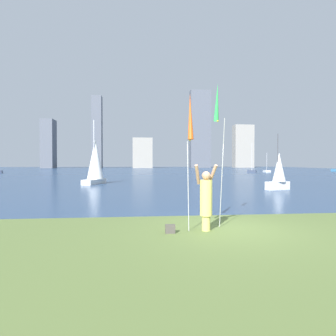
# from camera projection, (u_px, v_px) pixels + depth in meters

# --- Properties ---
(ground) EXTENTS (120.00, 138.00, 0.12)m
(ground) POSITION_uv_depth(u_px,v_px,m) (151.00, 172.00, 59.52)
(ground) COLOR #5B7038
(person) EXTENTS (0.70, 0.52, 1.92)m
(person) POSITION_uv_depth(u_px,v_px,m) (206.00, 198.00, 8.59)
(person) COLOR #D8CC66
(person) RESTS_ON ground
(kite_flag_left) EXTENTS (0.16, 0.64, 3.91)m
(kite_flag_left) POSITION_uv_depth(u_px,v_px,m) (190.00, 120.00, 8.28)
(kite_flag_left) COLOR #B2B2B7
(kite_flag_left) RESTS_ON ground
(kite_flag_right) EXTENTS (0.16, 1.01, 4.42)m
(kite_flag_right) POSITION_uv_depth(u_px,v_px,m) (217.00, 107.00, 9.25)
(kite_flag_right) COLOR #B2B2B7
(kite_flag_right) RESTS_ON ground
(bag) EXTENTS (0.27, 0.13, 0.25)m
(bag) POSITION_uv_depth(u_px,v_px,m) (170.00, 229.00, 8.27)
(bag) COLOR #4C4742
(bag) RESTS_ON ground
(sailboat_0) EXTENTS (1.95, 1.20, 4.04)m
(sailboat_0) POSITION_uv_depth(u_px,v_px,m) (279.00, 172.00, 21.39)
(sailboat_0) COLOR silver
(sailboat_0) RESTS_ON ground
(sailboat_1) EXTENTS (1.20, 1.86, 3.91)m
(sailboat_1) POSITION_uv_depth(u_px,v_px,m) (280.00, 165.00, 64.48)
(sailboat_1) COLOR maroon
(sailboat_1) RESTS_ON ground
(sailboat_4) EXTENTS (1.02, 1.67, 3.92)m
(sailboat_4) POSITION_uv_depth(u_px,v_px,m) (267.00, 171.00, 59.12)
(sailboat_4) COLOR white
(sailboat_4) RESTS_ON ground
(sailboat_6) EXTENTS (1.65, 1.38, 5.57)m
(sailboat_6) POSITION_uv_depth(u_px,v_px,m) (252.00, 171.00, 56.54)
(sailboat_6) COLOR #333D51
(sailboat_6) RESTS_ON ground
(sailboat_7) EXTENTS (2.02, 3.16, 5.81)m
(sailboat_7) POSITION_uv_depth(u_px,v_px,m) (95.00, 162.00, 27.17)
(sailboat_7) COLOR white
(sailboat_7) RESTS_ON ground
(sailboat_8) EXTENTS (1.95, 2.14, 5.36)m
(sailboat_8) POSITION_uv_depth(u_px,v_px,m) (336.00, 170.00, 63.76)
(sailboat_8) COLOR #2D6084
(sailboat_8) RESTS_ON ground
(skyline_tower_0) EXTENTS (4.01, 5.80, 16.45)m
(skyline_tower_0) POSITION_uv_depth(u_px,v_px,m) (49.00, 144.00, 100.82)
(skyline_tower_0) COLOR #565B66
(skyline_tower_0) RESTS_ON ground
(skyline_tower_1) EXTENTS (3.35, 3.85, 24.91)m
(skyline_tower_1) POSITION_uv_depth(u_px,v_px,m) (97.00, 132.00, 103.08)
(skyline_tower_1) COLOR #565B66
(skyline_tower_1) RESTS_ON ground
(skyline_tower_2) EXTENTS (6.65, 4.66, 10.25)m
(skyline_tower_2) POSITION_uv_depth(u_px,v_px,m) (142.00, 153.00, 101.53)
(skyline_tower_2) COLOR gray
(skyline_tower_2) RESTS_ON ground
(skyline_tower_3) EXTENTS (7.15, 3.81, 27.34)m
(skyline_tower_3) POSITION_uv_depth(u_px,v_px,m) (200.00, 129.00, 105.49)
(skyline_tower_3) COLOR #565B66
(skyline_tower_3) RESTS_ON ground
(skyline_tower_4) EXTENTS (7.07, 4.02, 15.65)m
(skyline_tower_4) POSITION_uv_depth(u_px,v_px,m) (243.00, 146.00, 109.34)
(skyline_tower_4) COLOR gray
(skyline_tower_4) RESTS_ON ground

